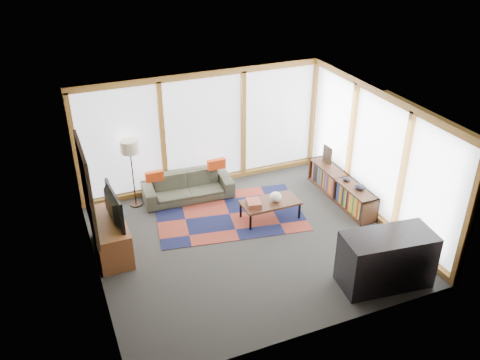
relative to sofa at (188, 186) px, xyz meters
name	(u,v)px	position (x,y,z in m)	size (l,w,h in m)	color
ground	(248,240)	(0.57, -1.95, -0.28)	(5.50, 5.50, 0.00)	#2A2A27
room_envelope	(261,151)	(1.06, -1.39, 1.26)	(5.52, 5.02, 2.62)	#493D36
rug	(229,214)	(0.58, -0.96, -0.27)	(2.94, 1.89, 0.01)	maroon
sofa	(188,186)	(0.00, 0.00, 0.00)	(1.90, 0.74, 0.55)	#383D2F
pillow_left	(154,176)	(-0.69, 0.02, 0.38)	(0.37, 0.11, 0.20)	#BC3810
pillow_right	(216,164)	(0.67, 0.04, 0.39)	(0.40, 0.12, 0.22)	#BC3810
floor_lamp	(133,174)	(-1.11, 0.14, 0.47)	(0.37, 0.37, 1.48)	#312218
coffee_table	(270,210)	(1.28, -1.40, -0.09)	(1.15, 0.58, 0.38)	#361D11
book_stack	(254,203)	(0.91, -1.42, 0.16)	(0.26, 0.33, 0.11)	brown
vase	(276,197)	(1.38, -1.43, 0.21)	(0.24, 0.24, 0.20)	silver
bookshelf	(341,188)	(3.00, -1.30, -0.01)	(0.39, 2.13, 0.53)	#361D11
bowl_a	(360,187)	(3.05, -1.87, 0.31)	(0.22, 0.22, 0.11)	black
bowl_b	(347,179)	(2.99, -1.47, 0.29)	(0.16, 0.16, 0.08)	black
shelf_picture	(327,154)	(3.06, -0.57, 0.45)	(0.04, 0.29, 0.38)	black
tv_console	(111,237)	(-1.85, -1.34, 0.06)	(0.56, 1.34, 0.67)	brown
television	(109,207)	(-1.82, -1.36, 0.69)	(1.04, 0.14, 0.60)	black
bar_counter	(386,259)	(2.19, -3.91, 0.20)	(1.49, 0.70, 0.95)	black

